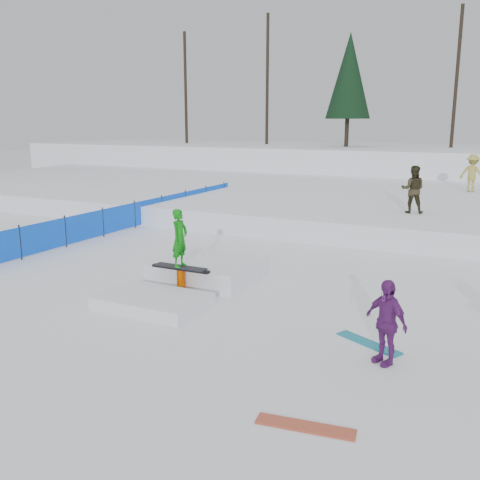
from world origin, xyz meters
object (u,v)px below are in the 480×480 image
at_px(jib_rail_feature, 193,275).
at_px(safety_fence, 135,214).
at_px(walker_olive, 413,189).
at_px(spectator_purple, 386,322).
at_px(walker_ygreen, 472,173).

bearing_deg(jib_rail_feature, safety_fence, 137.36).
distance_m(safety_fence, walker_olive, 10.84).
xyz_separation_m(spectator_purple, jib_rail_feature, (-5.35, 2.32, -0.46)).
bearing_deg(safety_fence, spectator_purple, -34.82).
distance_m(safety_fence, spectator_purple, 14.07).
xyz_separation_m(safety_fence, jib_rail_feature, (6.20, -5.71, -0.25)).
bearing_deg(safety_fence, walker_ygreen, 44.55).
height_order(safety_fence, walker_ygreen, walker_ygreen).
bearing_deg(spectator_purple, walker_ygreen, 121.30).
height_order(safety_fence, jib_rail_feature, jib_rail_feature).
distance_m(walker_ygreen, spectator_purple, 19.56).
distance_m(walker_olive, jib_rail_feature, 10.35).
relative_size(safety_fence, walker_ygreen, 8.76).
height_order(walker_olive, spectator_purple, walker_olive).
relative_size(safety_fence, walker_olive, 8.95).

